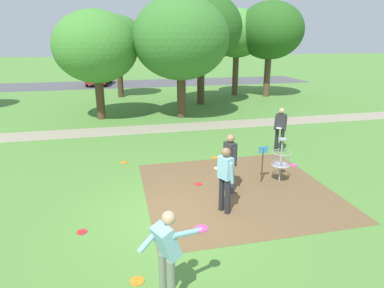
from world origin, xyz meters
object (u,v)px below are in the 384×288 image
(player_waiting_left, at_px, (230,160))
(tree_far_left, at_px, (270,31))
(frisbee_mid_grass, at_px, (215,157))
(parked_car_leftmost, at_px, (99,75))
(frisbee_by_tee, at_px, (137,281))
(tree_near_left, at_px, (96,47))
(tree_mid_center, at_px, (201,28))
(tree_far_center, at_px, (237,34))
(player_foreground_watching, at_px, (167,253))
(player_waiting_right, at_px, (280,127))
(tree_near_right, at_px, (117,37))
(frisbee_near_basket, at_px, (82,232))
(tree_mid_right, at_px, (181,39))
(disc_golf_basket, at_px, (279,159))
(frisbee_scattered_a, at_px, (217,168))
(frisbee_far_right, at_px, (124,162))
(frisbee_far_left, at_px, (198,184))
(frisbee_scattered_b, at_px, (293,165))
(player_throwing, at_px, (225,176))

(player_waiting_left, distance_m, tree_far_left, 17.46)
(frisbee_mid_grass, bearing_deg, parked_car_leftmost, 102.49)
(tree_far_left, bearing_deg, parked_car_leftmost, 142.59)
(frisbee_by_tee, relative_size, tree_near_left, 0.05)
(tree_mid_center, height_order, tree_far_center, tree_mid_center)
(player_waiting_left, bearing_deg, tree_far_left, 61.38)
(player_foreground_watching, relative_size, player_waiting_right, 1.00)
(tree_near_right, relative_size, tree_mid_center, 0.83)
(player_waiting_right, bearing_deg, frisbee_near_basket, -149.10)
(frisbee_mid_grass, xyz_separation_m, tree_mid_right, (0.11, 6.79, 4.17))
(disc_golf_basket, xyz_separation_m, frisbee_scattered_a, (-1.47, 1.45, -0.74))
(frisbee_near_basket, distance_m, parked_car_leftmost, 25.85)
(player_waiting_right, relative_size, tree_mid_center, 0.24)
(frisbee_far_right, bearing_deg, frisbee_far_left, -48.30)
(frisbee_scattered_b, height_order, tree_mid_right, tree_mid_right)
(frisbee_by_tee, bearing_deg, frisbee_mid_grass, 61.15)
(frisbee_by_tee, height_order, frisbee_scattered_a, same)
(frisbee_near_basket, bearing_deg, frisbee_scattered_b, 21.44)
(player_throwing, distance_m, player_waiting_left, 1.18)
(player_throwing, xyz_separation_m, tree_far_left, (8.66, 16.04, 3.75))
(disc_golf_basket, bearing_deg, parked_car_leftmost, 104.05)
(player_waiting_right, xyz_separation_m, tree_far_center, (3.02, 13.21, 3.57))
(frisbee_scattered_b, relative_size, tree_far_left, 0.04)
(player_waiting_right, distance_m, tree_near_right, 15.65)
(tree_mid_right, bearing_deg, frisbee_mid_grass, -90.96)
(frisbee_near_basket, relative_size, frisbee_scattered_b, 0.92)
(tree_near_left, xyz_separation_m, parked_car_leftmost, (-0.59, 14.38, -2.85))
(tree_near_left, bearing_deg, tree_far_left, 21.71)
(player_waiting_left, height_order, frisbee_near_basket, player_waiting_left)
(player_waiting_right, bearing_deg, frisbee_by_tee, -134.11)
(frisbee_mid_grass, height_order, tree_mid_right, tree_mid_right)
(disc_golf_basket, bearing_deg, frisbee_scattered_a, 135.53)
(frisbee_mid_grass, height_order, frisbee_scattered_a, same)
(frisbee_far_left, relative_size, tree_mid_center, 0.03)
(frisbee_scattered_a, bearing_deg, frisbee_near_basket, -144.16)
(frisbee_scattered_b, bearing_deg, player_throwing, -143.27)
(player_throwing, xyz_separation_m, frisbee_near_basket, (-3.46, -0.17, -0.96))
(player_foreground_watching, relative_size, frisbee_far_right, 7.21)
(frisbee_scattered_a, distance_m, tree_far_center, 16.21)
(player_foreground_watching, bearing_deg, player_waiting_right, 51.11)
(tree_near_right, distance_m, tree_mid_right, 8.21)
(player_waiting_left, height_order, frisbee_scattered_b, player_waiting_left)
(player_foreground_watching, height_order, player_waiting_left, same)
(tree_mid_center, distance_m, tree_mid_right, 4.15)
(tree_far_left, bearing_deg, frisbee_by_tee, -121.30)
(tree_mid_center, relative_size, tree_far_center, 1.11)
(player_throwing, relative_size, player_waiting_right, 1.00)
(player_waiting_left, xyz_separation_m, tree_near_right, (-2.57, 17.17, 3.33))
(tree_far_center, bearing_deg, player_throwing, -110.91)
(player_throwing, distance_m, frisbee_far_left, 2.00)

